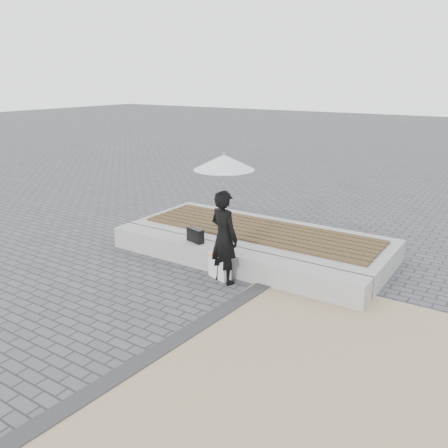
{
  "coord_description": "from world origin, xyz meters",
  "views": [
    {
      "loc": [
        4.15,
        -4.76,
        3.24
      ],
      "look_at": [
        0.23,
        1.19,
        1.0
      ],
      "focal_mm": 37.52,
      "sensor_mm": 36.0,
      "label": 1
    }
  ],
  "objects_px": {
    "seating_ledge": "(226,260)",
    "parasol": "(224,162)",
    "handbag": "(195,235)",
    "canvas_tote": "(220,266)",
    "woman": "(224,237)"
  },
  "relations": [
    {
      "from": "seating_ledge",
      "to": "handbag",
      "type": "bearing_deg",
      "value": 179.59
    },
    {
      "from": "handbag",
      "to": "canvas_tote",
      "type": "height_order",
      "value": "handbag"
    },
    {
      "from": "woman",
      "to": "parasol",
      "type": "height_order",
      "value": "parasol"
    },
    {
      "from": "woman",
      "to": "canvas_tote",
      "type": "relative_size",
      "value": 3.64
    },
    {
      "from": "canvas_tote",
      "to": "handbag",
      "type": "bearing_deg",
      "value": 172.71
    },
    {
      "from": "parasol",
      "to": "handbag",
      "type": "xyz_separation_m",
      "value": [
        -0.89,
        0.41,
        -1.47
      ]
    },
    {
      "from": "seating_ledge",
      "to": "canvas_tote",
      "type": "height_order",
      "value": "canvas_tote"
    },
    {
      "from": "parasol",
      "to": "woman",
      "type": "bearing_deg",
      "value": 0.0
    },
    {
      "from": "handbag",
      "to": "canvas_tote",
      "type": "bearing_deg",
      "value": -8.07
    },
    {
      "from": "woman",
      "to": "parasol",
      "type": "xyz_separation_m",
      "value": [
        0.0,
        0.0,
        1.22
      ]
    },
    {
      "from": "seating_ledge",
      "to": "handbag",
      "type": "distance_m",
      "value": 0.74
    },
    {
      "from": "woman",
      "to": "seating_ledge",
      "type": "bearing_deg",
      "value": -45.56
    },
    {
      "from": "woman",
      "to": "handbag",
      "type": "height_order",
      "value": "woman"
    },
    {
      "from": "seating_ledge",
      "to": "parasol",
      "type": "relative_size",
      "value": 4.12
    },
    {
      "from": "seating_ledge",
      "to": "canvas_tote",
      "type": "distance_m",
      "value": 0.34
    }
  ]
}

